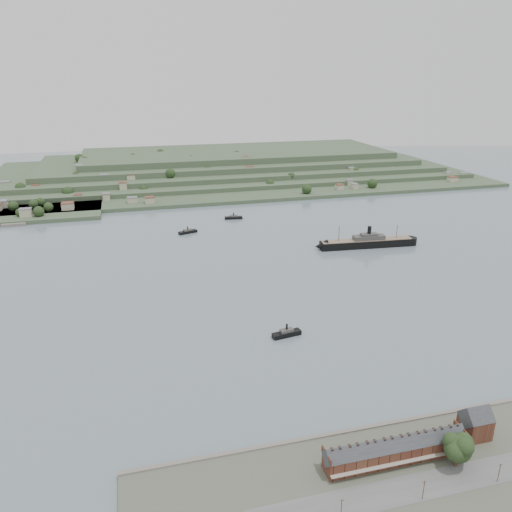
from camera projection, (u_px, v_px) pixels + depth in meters
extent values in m
plane|color=slate|center=(283.00, 287.00, 342.06)|extent=(1400.00, 1400.00, 0.00)
cube|color=#4C5142|center=(449.00, 498.00, 171.21)|extent=(220.00, 80.00, 2.00)
cube|color=slate|center=(392.00, 424.00, 206.48)|extent=(220.00, 2.00, 2.60)
cube|color=#595959|center=(439.00, 482.00, 176.29)|extent=(140.00, 12.00, 0.10)
cube|color=#4E261C|center=(395.00, 452.00, 185.39)|extent=(55.00, 8.00, 7.00)
cube|color=#313438|center=(396.00, 445.00, 184.18)|extent=(55.60, 8.15, 8.15)
cube|color=#A39D90|center=(401.00, 463.00, 181.21)|extent=(55.00, 1.60, 0.25)
cube|color=#4E261C|center=(326.00, 456.00, 177.21)|extent=(0.50, 8.40, 3.00)
cube|color=#4E261C|center=(460.00, 430.00, 190.45)|extent=(0.50, 8.40, 3.00)
cube|color=black|center=(341.00, 450.00, 178.05)|extent=(0.90, 1.40, 3.20)
cube|color=black|center=(355.00, 448.00, 179.38)|extent=(0.90, 1.40, 3.20)
cube|color=black|center=(390.00, 441.00, 182.68)|extent=(0.90, 1.40, 3.20)
cube|color=black|center=(403.00, 438.00, 184.01)|extent=(0.90, 1.40, 3.20)
cube|color=black|center=(436.00, 432.00, 187.32)|extent=(0.90, 1.40, 3.20)
cube|color=black|center=(448.00, 429.00, 188.64)|extent=(0.90, 1.40, 3.20)
cube|color=#4E261C|center=(475.00, 426.00, 197.69)|extent=(10.00, 10.00, 9.00)
cube|color=#313438|center=(476.00, 417.00, 196.14)|extent=(10.40, 10.18, 10.18)
cube|color=#394C32|center=(201.00, 181.00, 667.88)|extent=(760.00, 260.00, 4.00)
cube|color=#394C32|center=(212.00, 173.00, 693.81)|extent=(680.00, 220.00, 5.00)
cube|color=#394C32|center=(221.00, 167.00, 709.13)|extent=(600.00, 200.00, 6.00)
cube|color=#394C32|center=(229.00, 160.00, 724.10)|extent=(520.00, 180.00, 7.00)
cube|color=#394C32|center=(236.00, 153.00, 738.72)|extent=(440.00, 160.00, 8.00)
cube|color=#394C32|center=(27.00, 212.00, 519.98)|extent=(150.00, 90.00, 4.00)
cube|color=slate|center=(15.00, 224.00, 480.89)|extent=(22.00, 14.00, 2.80)
cube|color=black|center=(366.00, 243.00, 419.50)|extent=(80.06, 17.06, 6.18)
cone|color=black|center=(321.00, 246.00, 412.92)|extent=(11.43, 11.43, 10.59)
cylinder|color=black|center=(410.00, 241.00, 426.08)|extent=(10.59, 10.59, 6.18)
cube|color=#7F6B55|center=(367.00, 240.00, 418.34)|extent=(78.23, 16.04, 0.53)
cube|color=#42403E|center=(369.00, 237.00, 417.96)|extent=(27.05, 10.09, 3.53)
cube|color=#42403E|center=(369.00, 235.00, 417.14)|extent=(14.59, 7.32, 2.21)
cylinder|color=black|center=(369.00, 231.00, 415.98)|extent=(3.18, 3.18, 7.95)
cylinder|color=#3F2A1D|center=(339.00, 235.00, 412.20)|extent=(0.44, 0.44, 14.13)
cylinder|color=#3F2A1D|center=(397.00, 232.00, 420.99)|extent=(0.44, 0.44, 12.36)
cube|color=black|center=(287.00, 334.00, 277.83)|extent=(17.14, 6.98, 2.66)
cube|color=#42403E|center=(287.00, 331.00, 277.14)|extent=(7.96, 4.68, 2.00)
cylinder|color=black|center=(287.00, 327.00, 276.37)|extent=(1.11, 1.11, 3.89)
cube|color=black|center=(188.00, 232.00, 456.07)|extent=(17.98, 10.07, 2.31)
cube|color=#42403E|center=(188.00, 230.00, 455.47)|extent=(8.63, 6.13, 1.74)
cylinder|color=black|center=(188.00, 228.00, 454.80)|extent=(0.96, 0.96, 3.37)
cube|color=black|center=(234.00, 218.00, 500.83)|extent=(18.08, 7.07, 2.35)
cube|color=#42403E|center=(234.00, 216.00, 500.22)|extent=(8.35, 4.88, 1.76)
cylinder|color=black|center=(234.00, 214.00, 499.55)|extent=(0.98, 0.98, 3.42)
cylinder|color=#3F2A1D|center=(456.00, 460.00, 182.84)|extent=(1.33, 1.33, 5.55)
sphere|color=black|center=(458.00, 449.00, 181.11)|extent=(9.98, 9.98, 9.98)
sphere|color=black|center=(463.00, 443.00, 182.40)|extent=(7.77, 7.77, 7.77)
sphere|color=black|center=(456.00, 452.00, 178.88)|extent=(7.10, 7.10, 7.10)
sphere|color=black|center=(465.00, 447.00, 178.07)|extent=(6.66, 6.66, 6.66)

